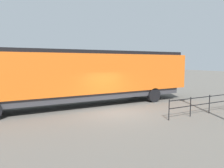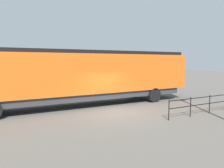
# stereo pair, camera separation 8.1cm
# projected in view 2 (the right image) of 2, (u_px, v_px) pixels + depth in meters

# --- Properties ---
(ground_plane) EXTENTS (120.00, 120.00, 0.00)m
(ground_plane) POSITION_uv_depth(u_px,v_px,m) (116.00, 113.00, 13.58)
(ground_plane) COLOR #666059
(locomotive) EXTENTS (2.95, 17.39, 3.91)m
(locomotive) POSITION_uv_depth(u_px,v_px,m) (87.00, 75.00, 15.70)
(locomotive) COLOR orange
(locomotive) RESTS_ON ground_plane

